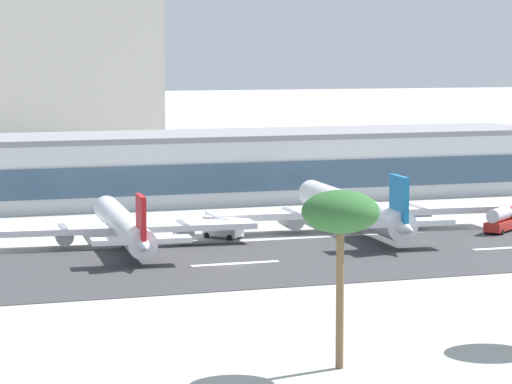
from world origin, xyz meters
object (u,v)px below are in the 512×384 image
Objects in this scene: airliner_red_tail_gate_0 at (124,227)px; terminal_building at (164,168)px; palm_tree_0 at (341,215)px; service_box_truck_1 at (223,227)px; service_fuel_truck_0 at (502,219)px; airliner_blue_tail_gate_1 at (356,210)px.

terminal_building is at bearing -15.52° from airliner_red_tail_gate_0.
terminal_building reaches higher than airliner_red_tail_gate_0.
palm_tree_0 is at bearing -97.51° from terminal_building.
terminal_building is 24.00× the size of service_box_truck_1.
service_fuel_truck_0 is at bearing 50.84° from palm_tree_0.
service_box_truck_1 is at bearing -73.14° from airliner_red_tail_gate_0.
airliner_red_tail_gate_0 is at bearing 136.56° from service_fuel_truck_0.
service_fuel_truck_0 is 1.32× the size of service_box_truck_1.
terminal_building is at bearing 139.04° from service_box_truck_1.
terminal_building is at bearing 25.48° from airliner_blue_tail_gate_1.
service_fuel_truck_0 is (39.13, -55.29, -4.27)m from terminal_building.
terminal_building is 3.37× the size of airliner_red_tail_gate_0.
palm_tree_0 is at bearing 160.09° from airliner_blue_tail_gate_1.
service_box_truck_1 is 0.40× the size of palm_tree_0.
service_fuel_truck_0 is 88.44m from palm_tree_0.
palm_tree_0 is (-16.25, -123.27, 7.33)m from terminal_building.
palm_tree_0 is at bearing -168.18° from service_fuel_truck_0.
service_fuel_truck_0 is (58.20, -4.51, -0.93)m from airliner_red_tail_gate_0.
terminal_building is 67.87m from service_fuel_truck_0.
airliner_red_tail_gate_0 is (-19.08, -50.78, -3.34)m from terminal_building.
palm_tree_0 reaches higher than airliner_red_tail_gate_0.
terminal_building is 124.55m from palm_tree_0.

